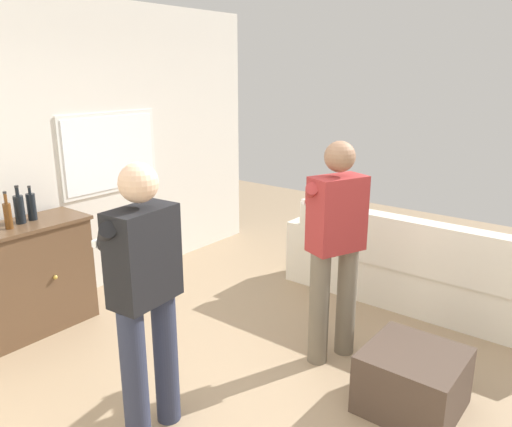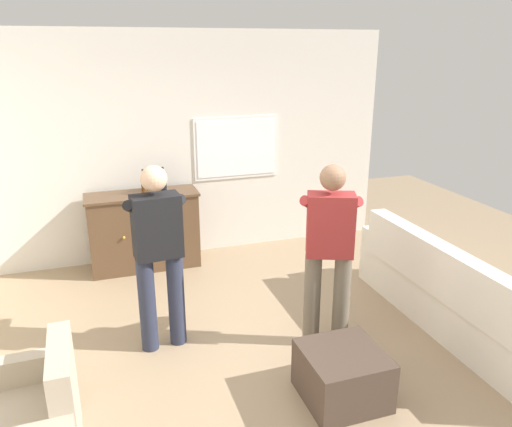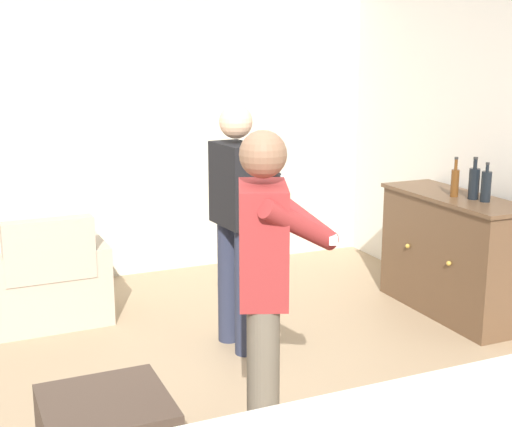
# 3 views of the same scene
# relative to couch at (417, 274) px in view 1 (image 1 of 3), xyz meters

# --- Properties ---
(ground) EXTENTS (10.40, 10.40, 0.00)m
(ground) POSITION_rel_couch_xyz_m (-1.93, 0.11, -0.33)
(ground) COLOR #9E8466
(wall_back_with_window) EXTENTS (5.20, 0.15, 2.80)m
(wall_back_with_window) POSITION_rel_couch_xyz_m (-1.92, 2.77, 1.06)
(wall_back_with_window) COLOR silver
(wall_back_with_window) RESTS_ON ground
(couch) EXTENTS (0.57, 2.62, 0.89)m
(couch) POSITION_rel_couch_xyz_m (0.00, 0.00, 0.00)
(couch) COLOR silver
(couch) RESTS_ON ground
(sideboard_cabinet) EXTENTS (1.32, 0.49, 0.94)m
(sideboard_cabinet) POSITION_rel_couch_xyz_m (-2.58, 2.41, 0.14)
(sideboard_cabinet) COLOR brown
(sideboard_cabinet) RESTS_ON ground
(bottle_wine_green) EXTENTS (0.06, 0.06, 0.30)m
(bottle_wine_green) POSITION_rel_couch_xyz_m (-2.54, 2.37, 0.72)
(bottle_wine_green) COLOR #593314
(bottle_wine_green) RESTS_ON sideboard_cabinet
(bottle_liquor_amber) EXTENTS (0.08, 0.08, 0.32)m
(bottle_liquor_amber) POSITION_rel_couch_xyz_m (-2.41, 2.44, 0.73)
(bottle_liquor_amber) COLOR black
(bottle_liquor_amber) RESTS_ON sideboard_cabinet
(bottle_spirits_clear) EXTENTS (0.07, 0.07, 0.29)m
(bottle_spirits_clear) POSITION_rel_couch_xyz_m (-2.30, 2.46, 0.73)
(bottle_spirits_clear) COLOR black
(bottle_spirits_clear) RESTS_ON sideboard_cabinet
(ottoman) EXTENTS (0.60, 0.60, 0.41)m
(ottoman) POSITION_rel_couch_xyz_m (-1.44, -0.54, -0.13)
(ottoman) COLOR #47382D
(ottoman) RESTS_ON ground
(person_standing_left) EXTENTS (0.56, 0.49, 1.68)m
(person_standing_left) POSITION_rel_couch_xyz_m (-2.63, 0.64, 0.60)
(person_standing_left) COLOR #282D42
(person_standing_left) RESTS_ON ground
(person_standing_right) EXTENTS (0.52, 0.52, 1.68)m
(person_standing_right) POSITION_rel_couch_xyz_m (-1.22, 0.20, 0.60)
(person_standing_right) COLOR #6B6051
(person_standing_right) RESTS_ON ground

